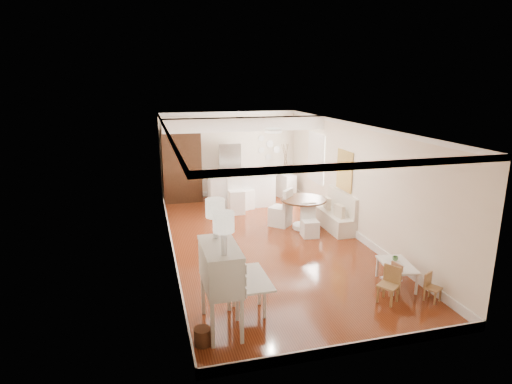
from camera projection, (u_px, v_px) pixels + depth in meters
name	position (u px, v px, depth m)	size (l,w,h in m)	color
room	(265.00, 159.00, 10.13)	(9.00, 9.04, 2.82)	maroon
secretary_bureau	(221.00, 288.00, 6.60)	(1.09, 1.11, 1.39)	beige
gustavian_armchair	(249.00, 285.00, 7.11)	(0.58, 0.58, 1.01)	silver
wicker_basket	(203.00, 336.00, 6.32)	(0.26, 0.26, 0.26)	#542E1A
kids_table	(396.00, 274.00, 8.12)	(0.53, 0.88, 0.44)	white
kids_chair_a	(388.00, 285.00, 7.47)	(0.32, 0.32, 0.66)	#A87F4C
kids_chair_b	(391.00, 279.00, 7.81)	(0.28, 0.28, 0.57)	#AA714D
kids_chair_c	(433.00, 288.00, 7.53)	(0.25, 0.25, 0.52)	#AD7E4E
banquette	(334.00, 211.00, 11.16)	(0.52, 1.60, 0.98)	silver
dining_table	(303.00, 214.00, 11.19)	(1.18, 1.18, 0.81)	#4C2C18
slip_chair_near	(310.00, 221.00, 10.61)	(0.39, 0.41, 0.83)	white
slip_chair_far	(280.00, 207.00, 11.40)	(0.48, 0.51, 1.02)	silver
breakfast_counter	(242.00, 190.00, 13.12)	(2.05, 0.65, 1.03)	white
bar_stool_left	(236.00, 195.00, 12.42)	(0.44, 0.44, 1.10)	white
bar_stool_right	(246.00, 193.00, 12.89)	(0.38, 0.38, 0.95)	white
pantry_cabinet	(182.00, 166.00, 13.55)	(1.20, 0.60, 2.30)	#381E11
fridge	(240.00, 171.00, 14.05)	(0.75, 0.65, 1.80)	silver
sideboard	(285.00, 186.00, 14.14)	(0.37, 0.84, 0.80)	silver
pencil_cup	(395.00, 259.00, 8.20)	(0.11, 0.11, 0.09)	#538D52
branch_vase	(286.00, 171.00, 14.06)	(0.20, 0.20, 0.21)	white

